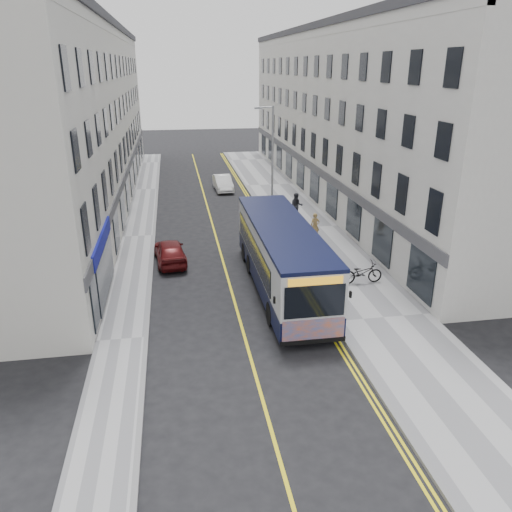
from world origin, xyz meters
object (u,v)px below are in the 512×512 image
object	(u,v)px
bicycle	(362,273)
car_maroon	(170,251)
car_white	(223,183)
streetlamp	(271,161)
pedestrian_far	(297,206)
city_bus	(282,255)
pedestrian_near	(315,226)

from	to	relation	value
bicycle	car_maroon	bearing A→B (deg)	63.55
car_white	car_maroon	world-z (taller)	car_maroon
streetlamp	pedestrian_far	bearing A→B (deg)	4.98
streetlamp	car_white	world-z (taller)	streetlamp
streetlamp	bicycle	world-z (taller)	streetlamp
streetlamp	pedestrian_far	distance (m)	3.85
bicycle	pedestrian_far	distance (m)	11.72
city_bus	pedestrian_far	bearing A→B (deg)	72.66
city_bus	bicycle	bearing A→B (deg)	-1.94
city_bus	car_white	size ratio (longest dim) A/B	2.87
pedestrian_near	pedestrian_far	distance (m)	4.47
pedestrian_near	bicycle	bearing A→B (deg)	-73.39
pedestrian_near	car_maroon	world-z (taller)	pedestrian_near
pedestrian_far	car_white	world-z (taller)	pedestrian_far
pedestrian_near	car_white	distance (m)	15.07
car_white	car_maroon	xyz separation A→B (m)	(-4.75, -16.92, 0.01)
bicycle	city_bus	bearing A→B (deg)	87.95
car_maroon	pedestrian_near	bearing A→B (deg)	-170.68
pedestrian_near	car_white	xyz separation A→B (m)	(-4.40, 14.41, -0.27)
car_white	car_maroon	distance (m)	17.57
streetlamp	city_bus	bearing A→B (deg)	-98.44
pedestrian_near	car_white	world-z (taller)	pedestrian_near
streetlamp	car_white	size ratio (longest dim) A/B	1.97
streetlamp	bicycle	distance (m)	12.36
streetlamp	car_maroon	world-z (taller)	streetlamp
pedestrian_far	car_white	distance (m)	10.84
city_bus	car_white	bearing A→B (deg)	91.81
pedestrian_near	car_maroon	xyz separation A→B (m)	(-9.15, -2.51, -0.25)
pedestrian_near	pedestrian_far	bearing A→B (deg)	104.78
streetlamp	car_white	distance (m)	11.03
bicycle	pedestrian_far	world-z (taller)	pedestrian_far
city_bus	bicycle	xyz separation A→B (m)	(4.12, -0.14, -1.17)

